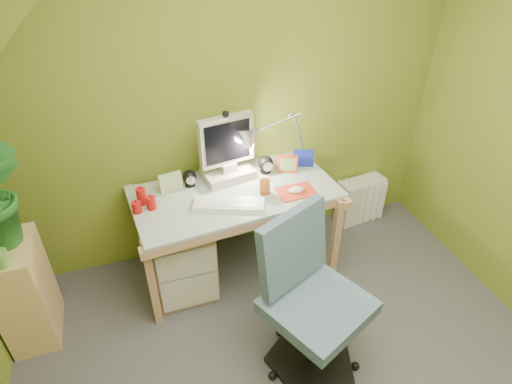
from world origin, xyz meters
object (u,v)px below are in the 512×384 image
object	(u,v)px
monitor	(227,147)
desk_lamp	(290,127)
side_ledge	(25,292)
task_chair	(318,304)
desk	(237,232)
radiator	(360,200)

from	to	relation	value
monitor	desk_lamp	world-z (taller)	desk_lamp
side_ledge	task_chair	distance (m)	1.77
desk	desk_lamp	distance (m)	0.83
radiator	task_chair	bearing A→B (deg)	-138.14
monitor	radiator	bearing A→B (deg)	-5.36
task_chair	radiator	world-z (taller)	task_chair
desk	radiator	bearing A→B (deg)	7.79
desk_lamp	side_ledge	world-z (taller)	desk_lamp
side_ledge	task_chair	size ratio (longest dim) A/B	0.69
radiator	side_ledge	bearing A→B (deg)	-179.44
desk_lamp	task_chair	xyz separation A→B (m)	(-0.25, -1.08, -0.52)
monitor	side_ledge	size ratio (longest dim) A/B	0.67
side_ledge	radiator	distance (m)	2.59
desk_lamp	monitor	bearing A→B (deg)	168.92
desk_lamp	desk	bearing A→B (deg)	-169.28
desk	desk_lamp	bearing A→B (deg)	16.66
desk	monitor	world-z (taller)	monitor
desk	side_ledge	distance (m)	1.39
side_ledge	desk_lamp	bearing A→B (deg)	9.57
monitor	radiator	size ratio (longest dim) A/B	1.22
desk	monitor	bearing A→B (deg)	84.85
desk	task_chair	xyz separation A→B (m)	(0.20, -0.90, 0.16)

